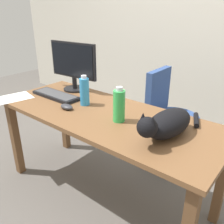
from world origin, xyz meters
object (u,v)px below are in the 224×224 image
Objects in this scene: spray_bottle at (84,91)px; cat at (167,123)px; office_chair at (168,126)px; computer_mouse at (67,107)px; monitor at (73,65)px; keyboard at (56,95)px; water_bottle at (119,106)px.

cat is at bearing -3.85° from spray_bottle.
office_chair is 3.90× the size of spray_bottle.
computer_mouse is (-0.41, -0.85, 0.35)m from office_chair.
keyboard is at bearing -85.87° from monitor.
keyboard is at bearing 178.77° from cat.
computer_mouse is 0.18m from spray_bottle.
monitor is 2.07× the size of water_bottle.
office_chair reaches higher than keyboard.
water_bottle is (0.68, -0.04, 0.09)m from keyboard.
keyboard is 0.29m from computer_mouse.
monitor is at bearing 159.56° from water_bottle.
computer_mouse reaches higher than keyboard.
water_bottle is (0.00, -0.76, 0.44)m from office_chair.
spray_bottle is at bearing 4.78° from keyboard.
office_chair is 3.83× the size of water_bottle.
spray_bottle is at bearing 170.38° from water_bottle.
monitor is 1.09× the size of keyboard.
office_chair is 1.06m from keyboard.
spray_bottle reaches higher than cat.
monitor reaches higher than office_chair.
monitor is at bearing 129.63° from computer_mouse.
computer_mouse is at bearing -24.15° from keyboard.
cat is 0.34m from water_bottle.
office_chair is 1.01m from computer_mouse.
computer_mouse is at bearing -168.72° from water_bottle.
spray_bottle is (-0.71, 0.05, 0.03)m from cat.
office_chair is 2.02× the size of keyboard.
water_bottle is at bearing -20.44° from monitor.
keyboard is 1.89× the size of water_bottle.
spray_bottle reaches higher than computer_mouse.
computer_mouse is (0.27, -0.12, 0.00)m from keyboard.
keyboard is at bearing 176.86° from water_bottle.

